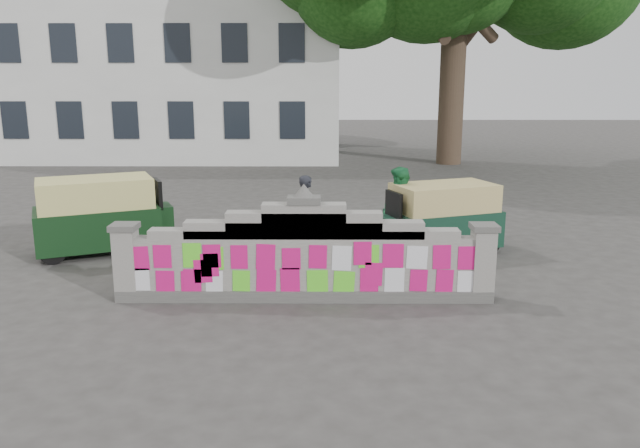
# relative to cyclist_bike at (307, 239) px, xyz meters

# --- Properties ---
(ground) EXTENTS (100.00, 100.00, 0.00)m
(ground) POSITION_rel_cyclist_bike_xyz_m (0.02, -2.42, -0.45)
(ground) COLOR #383533
(ground) RESTS_ON ground
(parapet_wall) EXTENTS (6.48, 0.44, 2.01)m
(parapet_wall) POSITION_rel_cyclist_bike_xyz_m (0.02, -2.43, 0.30)
(parapet_wall) COLOR #4C4C49
(parapet_wall) RESTS_ON ground
(building) EXTENTS (16.00, 10.00, 8.90)m
(building) POSITION_rel_cyclist_bike_xyz_m (-6.98, 19.56, 3.56)
(building) COLOR silver
(building) RESTS_ON ground
(cyclist_bike) EXTENTS (1.83, 1.11, 0.91)m
(cyclist_bike) POSITION_rel_cyclist_bike_xyz_m (0.00, 0.00, 0.00)
(cyclist_bike) COLOR black
(cyclist_bike) RESTS_ON ground
(cyclist_rider) EXTENTS (0.52, 0.65, 1.54)m
(cyclist_rider) POSITION_rel_cyclist_bike_xyz_m (0.00, 0.00, 0.32)
(cyclist_rider) COLOR black
(cyclist_rider) RESTS_ON ground
(pedestrian) EXTENTS (1.12, 1.14, 1.86)m
(pedestrian) POSITION_rel_cyclist_bike_xyz_m (2.02, 0.71, 0.47)
(pedestrian) COLOR #217941
(pedestrian) RESTS_ON ground
(rickshaw_left) EXTENTS (3.03, 2.28, 1.63)m
(rickshaw_left) POSITION_rel_cyclist_bike_xyz_m (-4.49, 0.61, 0.39)
(rickshaw_left) COLOR black
(rickshaw_left) RESTS_ON ground
(rickshaw_right) EXTENTS (2.78, 1.97, 1.50)m
(rickshaw_right) POSITION_rel_cyclist_bike_xyz_m (2.89, 0.67, 0.32)
(rickshaw_right) COLOR #113424
(rickshaw_right) RESTS_ON ground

